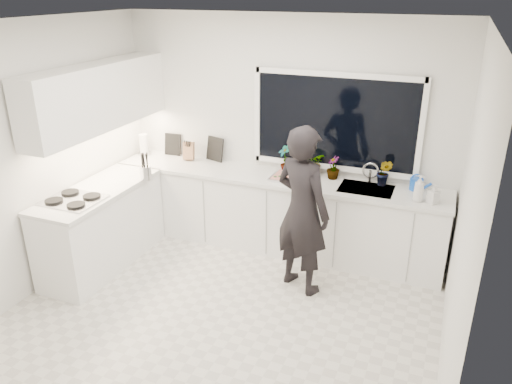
% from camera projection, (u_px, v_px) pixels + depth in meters
% --- Properties ---
extents(floor, '(4.00, 3.50, 0.02)m').
position_uv_depth(floor, '(224.00, 313.00, 4.90)').
color(floor, beige).
rests_on(floor, ground).
extents(wall_back, '(4.00, 0.02, 2.70)m').
position_uv_depth(wall_back, '(285.00, 133.00, 5.89)').
color(wall_back, white).
rests_on(wall_back, ground).
extents(wall_left, '(0.02, 3.50, 2.70)m').
position_uv_depth(wall_left, '(42.00, 157.00, 5.07)').
color(wall_left, white).
rests_on(wall_left, ground).
extents(wall_right, '(0.02, 3.50, 2.70)m').
position_uv_depth(wall_right, '(466.00, 222.00, 3.69)').
color(wall_right, white).
rests_on(wall_right, ground).
extents(ceiling, '(4.00, 3.50, 0.02)m').
position_uv_depth(ceiling, '(216.00, 21.00, 3.86)').
color(ceiling, white).
rests_on(ceiling, wall_back).
extents(window, '(1.80, 0.02, 1.00)m').
position_uv_depth(window, '(335.00, 122.00, 5.58)').
color(window, black).
rests_on(window, wall_back).
extents(base_cabinets_back, '(3.92, 0.58, 0.88)m').
position_uv_depth(base_cabinets_back, '(275.00, 213.00, 5.97)').
color(base_cabinets_back, white).
rests_on(base_cabinets_back, floor).
extents(base_cabinets_left, '(0.58, 1.60, 0.88)m').
position_uv_depth(base_cabinets_left, '(102.00, 228.00, 5.60)').
color(base_cabinets_left, white).
rests_on(base_cabinets_left, floor).
extents(countertop_back, '(3.94, 0.62, 0.04)m').
position_uv_depth(countertop_back, '(275.00, 178.00, 5.79)').
color(countertop_back, silver).
rests_on(countertop_back, base_cabinets_back).
extents(countertop_left, '(0.62, 1.60, 0.04)m').
position_uv_depth(countertop_left, '(97.00, 191.00, 5.43)').
color(countertop_left, silver).
rests_on(countertop_left, base_cabinets_left).
extents(upper_cabinets, '(0.34, 2.10, 0.70)m').
position_uv_depth(upper_cabinets, '(98.00, 97.00, 5.40)').
color(upper_cabinets, white).
rests_on(upper_cabinets, wall_left).
extents(sink, '(0.58, 0.42, 0.14)m').
position_uv_depth(sink, '(366.00, 193.00, 5.45)').
color(sink, silver).
rests_on(sink, countertop_back).
extents(faucet, '(0.03, 0.03, 0.22)m').
position_uv_depth(faucet, '(370.00, 173.00, 5.56)').
color(faucet, silver).
rests_on(faucet, countertop_back).
extents(stovetop, '(0.56, 0.48, 0.03)m').
position_uv_depth(stovetop, '(73.00, 199.00, 5.12)').
color(stovetop, black).
rests_on(stovetop, countertop_left).
extents(person, '(0.76, 0.65, 1.76)m').
position_uv_depth(person, '(302.00, 211.00, 4.99)').
color(person, black).
rests_on(person, floor).
extents(pizza_tray, '(0.52, 0.39, 0.03)m').
position_uv_depth(pizza_tray, '(294.00, 178.00, 5.68)').
color(pizza_tray, silver).
rests_on(pizza_tray, countertop_back).
extents(pizza, '(0.47, 0.34, 0.01)m').
position_uv_depth(pizza, '(294.00, 177.00, 5.67)').
color(pizza, red).
rests_on(pizza, pizza_tray).
extents(watering_can, '(0.19, 0.19, 0.13)m').
position_uv_depth(watering_can, '(416.00, 184.00, 5.37)').
color(watering_can, blue).
rests_on(watering_can, countertop_back).
extents(paper_towel_roll, '(0.14, 0.14, 0.26)m').
position_uv_depth(paper_towel_roll, '(144.00, 145.00, 6.46)').
color(paper_towel_roll, white).
rests_on(paper_towel_roll, countertop_back).
extents(knife_block, '(0.15, 0.13, 0.22)m').
position_uv_depth(knife_block, '(189.00, 151.00, 6.28)').
color(knife_block, olive).
rests_on(knife_block, countertop_back).
extents(utensil_crock, '(0.16, 0.16, 0.16)m').
position_uv_depth(utensil_crock, '(146.00, 173.00, 5.66)').
color(utensil_crock, silver).
rests_on(utensil_crock, countertop_left).
extents(picture_frame_large, '(0.22, 0.03, 0.28)m').
position_uv_depth(picture_frame_large, '(173.00, 144.00, 6.45)').
color(picture_frame_large, black).
rests_on(picture_frame_large, countertop_back).
extents(picture_frame_small, '(0.25, 0.09, 0.30)m').
position_uv_depth(picture_frame_small, '(215.00, 149.00, 6.24)').
color(picture_frame_small, black).
rests_on(picture_frame_small, countertop_back).
extents(herb_plants, '(1.35, 0.25, 0.34)m').
position_uv_depth(herb_plants, '(321.00, 164.00, 5.70)').
color(herb_plants, '#26662D').
rests_on(herb_plants, countertop_back).
extents(soap_bottles, '(0.28, 0.15, 0.28)m').
position_uv_depth(soap_bottles, '(424.00, 190.00, 5.05)').
color(soap_bottles, '#D8BF66').
rests_on(soap_bottles, countertop_back).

